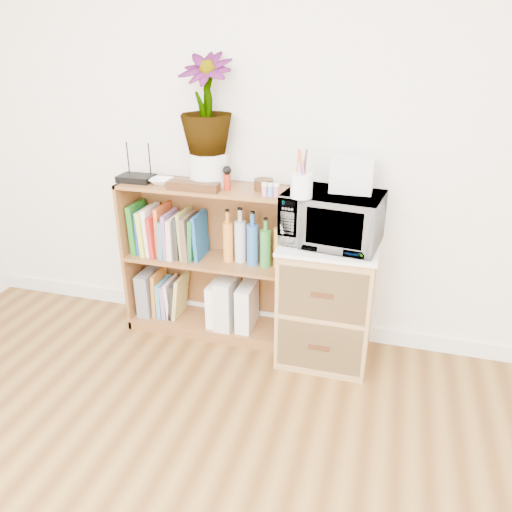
% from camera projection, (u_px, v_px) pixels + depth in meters
% --- Properties ---
extents(skirting_board, '(4.00, 0.02, 0.10)m').
position_uv_depth(skirting_board, '(268.00, 318.00, 3.23)').
color(skirting_board, white).
rests_on(skirting_board, ground).
extents(bookshelf, '(1.00, 0.30, 0.95)m').
position_uv_depth(bookshelf, '(207.00, 262.00, 3.03)').
color(bookshelf, brown).
rests_on(bookshelf, ground).
extents(wicker_unit, '(0.50, 0.45, 0.70)m').
position_uv_depth(wicker_unit, '(327.00, 302.00, 2.82)').
color(wicker_unit, '#9E7542').
rests_on(wicker_unit, ground).
extents(microwave, '(0.54, 0.40, 0.28)m').
position_uv_depth(microwave, '(332.00, 218.00, 2.61)').
color(microwave, silver).
rests_on(microwave, wicker_unit).
extents(pen_cup, '(0.11, 0.11, 0.12)m').
position_uv_depth(pen_cup, '(302.00, 185.00, 2.46)').
color(pen_cup, white).
rests_on(pen_cup, microwave).
extents(small_appliance, '(0.21, 0.18, 0.17)m').
position_uv_depth(small_appliance, '(352.00, 174.00, 2.56)').
color(small_appliance, silver).
rests_on(small_appliance, microwave).
extents(router, '(0.20, 0.14, 0.04)m').
position_uv_depth(router, '(136.00, 178.00, 2.91)').
color(router, black).
rests_on(router, bookshelf).
extents(white_bowl, '(0.13, 0.13, 0.03)m').
position_uv_depth(white_bowl, '(161.00, 181.00, 2.86)').
color(white_bowl, white).
rests_on(white_bowl, bookshelf).
extents(plant_pot, '(0.22, 0.22, 0.19)m').
position_uv_depth(plant_pot, '(209.00, 169.00, 2.80)').
color(plant_pot, silver).
rests_on(plant_pot, bookshelf).
extents(potted_plant, '(0.29, 0.29, 0.52)m').
position_uv_depth(potted_plant, '(206.00, 104.00, 2.66)').
color(potted_plant, '#2F7636').
rests_on(potted_plant, plant_pot).
extents(trinket_box, '(0.30, 0.07, 0.05)m').
position_uv_depth(trinket_box, '(193.00, 186.00, 2.74)').
color(trinket_box, '#331B0D').
rests_on(trinket_box, bookshelf).
extents(kokeshi_doll, '(0.04, 0.04, 0.09)m').
position_uv_depth(kokeshi_doll, '(227.00, 182.00, 2.74)').
color(kokeshi_doll, maroon).
rests_on(kokeshi_doll, bookshelf).
extents(wooden_bowl, '(0.11, 0.11, 0.06)m').
position_uv_depth(wooden_bowl, '(264.00, 185.00, 2.74)').
color(wooden_bowl, '#341D0E').
rests_on(wooden_bowl, bookshelf).
extents(paint_jars, '(0.11, 0.04, 0.06)m').
position_uv_depth(paint_jars, '(270.00, 191.00, 2.64)').
color(paint_jars, pink).
rests_on(paint_jars, bookshelf).
extents(file_box, '(0.08, 0.23, 0.28)m').
position_uv_depth(file_box, '(150.00, 291.00, 3.24)').
color(file_box, slate).
rests_on(file_box, bookshelf).
extents(magazine_holder_left, '(0.09, 0.22, 0.27)m').
position_uv_depth(magazine_holder_left, '(218.00, 302.00, 3.11)').
color(magazine_holder_left, white).
rests_on(magazine_holder_left, bookshelf).
extents(magazine_holder_mid, '(0.10, 0.26, 0.32)m').
position_uv_depth(magazine_holder_mid, '(228.00, 301.00, 3.08)').
color(magazine_holder_mid, silver).
rests_on(magazine_holder_mid, bookshelf).
extents(magazine_holder_right, '(0.09, 0.23, 0.28)m').
position_uv_depth(magazine_holder_right, '(247.00, 306.00, 3.06)').
color(magazine_holder_right, white).
rests_on(magazine_holder_right, bookshelf).
extents(cookbooks, '(0.44, 0.20, 0.31)m').
position_uv_depth(cookbooks, '(167.00, 233.00, 3.02)').
color(cookbooks, '#1F6A1C').
rests_on(cookbooks, bookshelf).
extents(liquor_bottles, '(0.44, 0.07, 0.32)m').
position_uv_depth(liquor_bottles, '(258.00, 240.00, 2.87)').
color(liquor_bottles, orange).
rests_on(liquor_bottles, bookshelf).
extents(lower_books, '(0.19, 0.19, 0.30)m').
position_uv_depth(lower_books, '(170.00, 296.00, 3.21)').
color(lower_books, '#BD6B21').
rests_on(lower_books, bookshelf).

